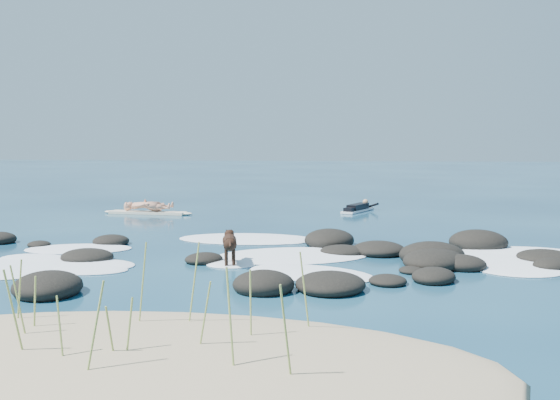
# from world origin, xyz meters

# --- Properties ---
(ground) EXTENTS (160.00, 160.00, 0.00)m
(ground) POSITION_xyz_m (0.00, 0.00, 0.00)
(ground) COLOR #0A2642
(ground) RESTS_ON ground
(sand_dune) EXTENTS (9.00, 4.40, 0.60)m
(sand_dune) POSITION_xyz_m (0.00, -8.20, 0.00)
(sand_dune) COLOR #9E8966
(sand_dune) RESTS_ON ground
(dune_grass) EXTENTS (4.11, 2.15, 1.23)m
(dune_grass) POSITION_xyz_m (0.06, -8.02, 0.64)
(dune_grass) COLOR #8CA34F
(dune_grass) RESTS_ON ground
(reef_rocks) EXTENTS (15.00, 7.63, 0.63)m
(reef_rocks) POSITION_xyz_m (2.11, -1.32, 0.12)
(reef_rocks) COLOR black
(reef_rocks) RESTS_ON ground
(breaking_foam) EXTENTS (14.49, 7.37, 0.12)m
(breaking_foam) POSITION_xyz_m (0.44, -0.81, 0.01)
(breaking_foam) COLOR white
(breaking_foam) RESTS_ON ground
(standing_surfer_rig) EXTENTS (3.54, 0.86, 2.01)m
(standing_surfer_rig) POSITION_xyz_m (-5.33, 7.37, 0.79)
(standing_surfer_rig) COLOR #F8E8C6
(standing_surfer_rig) RESTS_ON ground
(paddling_surfer_rig) EXTENTS (1.48, 2.36, 0.42)m
(paddling_surfer_rig) POSITION_xyz_m (2.52, 9.27, 0.14)
(paddling_surfer_rig) COLOR white
(paddling_surfer_rig) RESTS_ON ground
(dog) EXTENTS (0.48, 1.19, 0.76)m
(dog) POSITION_xyz_m (-0.19, -1.96, 0.51)
(dog) COLOR black
(dog) RESTS_ON ground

